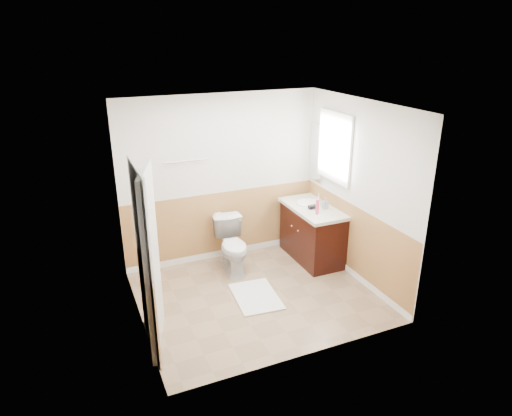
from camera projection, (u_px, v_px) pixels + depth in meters
name	position (u px, v px, depth m)	size (l,w,h in m)	color
floor	(257.00, 296.00, 6.05)	(3.00, 3.00, 0.00)	#8C7051
ceiling	(257.00, 106.00, 5.15)	(3.00, 3.00, 0.00)	white
wall_back	(222.00, 179.00, 6.71)	(3.00, 3.00, 0.00)	silver
wall_front	(309.00, 252.00, 4.49)	(3.00, 3.00, 0.00)	silver
wall_left	(133.00, 228.00, 5.04)	(3.00, 3.00, 0.00)	silver
wall_right	(358.00, 192.00, 6.16)	(3.00, 3.00, 0.00)	silver
wainscot_back	(223.00, 226.00, 6.97)	(3.00, 3.00, 0.00)	#B78C49
wainscot_front	(305.00, 316.00, 4.77)	(3.00, 3.00, 0.00)	#B78C49
wainscot_left	(140.00, 286.00, 5.32)	(2.60, 2.60, 0.00)	#B78C49
wainscot_right	(353.00, 243.00, 6.42)	(2.60, 2.60, 0.00)	#B78C49
toilet	(233.00, 246.00, 6.60)	(0.43, 0.75, 0.76)	silver
bath_mat	(256.00, 296.00, 6.02)	(0.55, 0.80, 0.02)	white
vanity_cabinet	(312.00, 234.00, 6.93)	(0.55, 1.10, 0.80)	black
vanity_knob_left	(298.00, 231.00, 6.67)	(0.03, 0.03, 0.03)	silver
vanity_knob_right	(292.00, 226.00, 6.85)	(0.03, 0.03, 0.03)	#B5B6BC
countertop	(313.00, 208.00, 6.77)	(0.60, 1.15, 0.05)	beige
sink_basin	(309.00, 203.00, 6.89)	(0.36, 0.36, 0.02)	white
faucet	(319.00, 198.00, 6.93)	(0.02, 0.02, 0.14)	silver
lotion_bottle	(317.00, 207.00, 6.45)	(0.05, 0.05, 0.22)	#E43B6C
soap_dispenser	(325.00, 203.00, 6.67)	(0.08, 0.08, 0.17)	#8B959D
hair_dryer_body	(313.00, 207.00, 6.67)	(0.07, 0.07, 0.14)	black
hair_dryer_handle	(311.00, 209.00, 6.67)	(0.03, 0.03, 0.07)	black
mirror_panel	(316.00, 153.00, 6.98)	(0.02, 0.35, 0.90)	silver
window_frame	(335.00, 147.00, 6.47)	(0.04, 0.80, 1.00)	white
window_glass	(336.00, 147.00, 6.47)	(0.01, 0.70, 0.90)	white
door	(152.00, 262.00, 4.78)	(0.05, 0.80, 2.04)	white
door_frame	(145.00, 263.00, 4.75)	(0.02, 0.92, 2.10)	white
door_knob	(152.00, 254.00, 5.11)	(0.06, 0.06, 0.06)	silver
towel_bar	(185.00, 161.00, 6.34)	(0.02, 0.02, 0.62)	silver
tp_holder_bar	(218.00, 216.00, 6.81)	(0.02, 0.02, 0.14)	silver
tp_roll	(218.00, 216.00, 6.81)	(0.11, 0.11, 0.10)	white
tp_sheet	(218.00, 223.00, 6.85)	(0.10, 0.01, 0.16)	white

